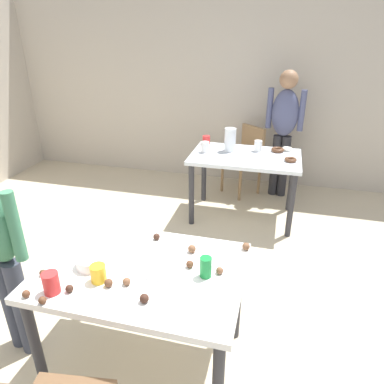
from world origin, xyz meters
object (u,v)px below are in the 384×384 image
at_px(chair_far_table, 246,156).
at_px(person_adult_far, 284,124).
at_px(dining_table_far, 245,164).
at_px(pitcher_far, 230,140).
at_px(dining_table_near, 143,282).
at_px(mixing_bowl, 91,262).
at_px(soda_can, 206,267).

distance_m(chair_far_table, person_adult_far, 0.62).
relative_size(dining_table_far, pitcher_far, 4.59).
bearing_deg(dining_table_near, mixing_bowl, -169.59).
bearing_deg(soda_can, dining_table_near, -176.16).
distance_m(dining_table_near, soda_can, 0.41).
height_order(dining_table_near, chair_far_table, chair_far_table).
xyz_separation_m(mixing_bowl, soda_can, (0.66, 0.08, 0.03)).
relative_size(dining_table_far, soda_can, 9.60).
bearing_deg(person_adult_far, dining_table_near, -104.15).
bearing_deg(mixing_bowl, dining_table_far, 73.75).
height_order(dining_table_far, person_adult_far, person_adult_far).
distance_m(chair_far_table, soda_can, 2.84).
distance_m(mixing_bowl, soda_can, 0.67).
height_order(dining_table_far, mixing_bowl, mixing_bowl).
bearing_deg(dining_table_far, chair_far_table, 94.64).
relative_size(dining_table_near, mixing_bowl, 6.94).
bearing_deg(dining_table_near, chair_far_table, 84.17).
distance_m(soda_can, pitcher_far, 2.22).
bearing_deg(mixing_bowl, soda_can, 6.73).
height_order(chair_far_table, pitcher_far, pitcher_far).
relative_size(mixing_bowl, pitcher_far, 0.66).
distance_m(dining_table_near, chair_far_table, 2.86).
bearing_deg(dining_table_far, mixing_bowl, -106.25).
height_order(dining_table_near, person_adult_far, person_adult_far).
xyz_separation_m(dining_table_far, mixing_bowl, (-0.64, -2.19, 0.14)).
distance_m(dining_table_near, pitcher_far, 2.26).
bearing_deg(dining_table_far, dining_table_near, -99.26).
bearing_deg(dining_table_far, soda_can, -89.34).
relative_size(person_adult_far, pitcher_far, 6.15).
bearing_deg(dining_table_far, pitcher_far, 151.11).
bearing_deg(dining_table_near, pitcher_far, 85.97).
xyz_separation_m(dining_table_near, person_adult_far, (0.72, 2.85, 0.29)).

